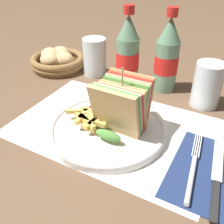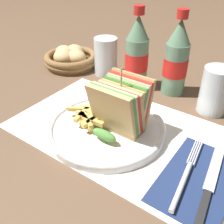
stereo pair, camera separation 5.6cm
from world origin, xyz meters
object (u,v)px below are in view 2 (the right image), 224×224
knife (210,183)px  glass_far (106,56)px  fork (185,178)px  coke_bottle_near (137,54)px  bread_basket (71,58)px  club_sandwich (120,107)px  plate_main (107,128)px  glass_near (215,91)px  coke_bottle_far (176,60)px

knife → glass_far: 0.48m
fork → coke_bottle_near: (-0.25, 0.25, 0.08)m
coke_bottle_near → bread_basket: 0.25m
club_sandwich → knife: club_sandwich is taller
fork → bread_basket: bearing=146.0°
club_sandwich → fork: 0.18m
plate_main → glass_near: size_ratio=2.27×
plate_main → knife: (0.23, -0.02, -0.00)m
bread_basket → coke_bottle_far: bearing=4.9°
fork → coke_bottle_near: coke_bottle_near is taller
club_sandwich → bread_basket: 0.39m
club_sandwich → bread_basket: size_ratio=0.80×
coke_bottle_near → glass_far: 0.12m
knife → bread_basket: bread_basket is taller
glass_near → bread_basket: 0.46m
fork → coke_bottle_near: bearing=127.6°
plate_main → club_sandwich: club_sandwich is taller
knife → club_sandwich: bearing=164.1°
coke_bottle_far → glass_near: (0.12, -0.03, -0.04)m
knife → bread_basket: bearing=149.1°
coke_bottle_far → bread_basket: coke_bottle_far is taller
coke_bottle_near → coke_bottle_far: size_ratio=1.00×
club_sandwich → coke_bottle_near: bearing=112.6°
glass_near → bread_basket: (-0.46, 0.00, -0.03)m
bread_basket → coke_bottle_near: bearing=0.8°
glass_far → glass_near: bearing=-3.7°
bread_basket → glass_near: bearing=-0.4°
knife → bread_basket: (-0.53, 0.24, 0.02)m
coke_bottle_near → coke_bottle_far: bearing=14.5°
fork → glass_near: glass_near is taller
coke_bottle_far → glass_far: 0.22m
club_sandwich → plate_main: bearing=-153.9°
knife → bread_basket: 0.58m
knife → glass_far: bearing=140.9°
glass_near → coke_bottle_far: bearing=164.3°
club_sandwich → fork: (0.17, -0.05, -0.06)m
coke_bottle_far → glass_far: coke_bottle_far is taller
plate_main → glass_near: (0.16, 0.21, 0.05)m
fork → knife: size_ratio=0.91×
plate_main → bread_basket: bread_basket is taller
bread_basket → plate_main: bearing=-35.4°
coke_bottle_far → glass_far: bearing=-177.1°
coke_bottle_far → glass_near: bearing=-15.7°
fork → glass_far: glass_far is taller
knife → glass_near: bearing=100.5°
plate_main → coke_bottle_far: size_ratio=1.17×
fork → coke_bottle_far: 0.33m
fork → knife: 0.04m
coke_bottle_near → bread_basket: (-0.24, -0.00, -0.07)m
coke_bottle_near → glass_near: (0.22, -0.01, -0.04)m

